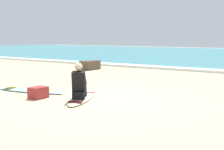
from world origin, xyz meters
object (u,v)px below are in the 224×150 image
object	(u,v)px
surfboard_spare_near	(30,91)
shoreline_rock	(90,65)
surfer_seated	(79,85)
beach_bag	(38,93)
surfboard_main	(82,98)

from	to	relation	value
surfboard_spare_near	shoreline_rock	distance (m)	6.56
surfer_seated	beach_bag	bearing A→B (deg)	-161.69
surfer_seated	shoreline_rock	bearing A→B (deg)	125.72
surfer_seated	shoreline_rock	world-z (taller)	surfer_seated
surfer_seated	beach_bag	size ratio (longest dim) A/B	1.97
shoreline_rock	beach_bag	distance (m)	7.48
surfboard_main	shoreline_rock	world-z (taller)	shoreline_rock
surfboard_spare_near	beach_bag	distance (m)	1.15
shoreline_rock	beach_bag	bearing A→B (deg)	-63.18
surfboard_main	beach_bag	bearing A→B (deg)	-150.45
surfboard_main	surfer_seated	bearing A→B (deg)	-69.08
surfboard_spare_near	shoreline_rock	bearing A→B (deg)	111.27
shoreline_rock	beach_bag	world-z (taller)	shoreline_rock
surfer_seated	surfboard_main	bearing A→B (deg)	110.92
surfboard_main	beach_bag	xyz separation A→B (m)	(-1.07, -0.60, 0.12)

